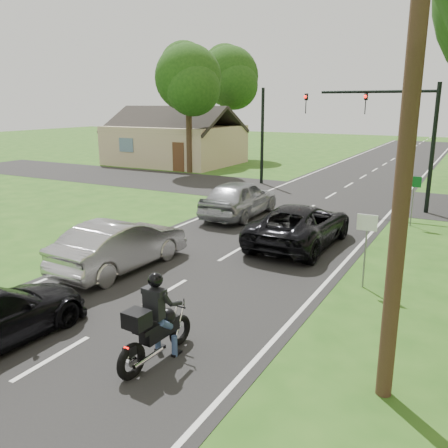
{
  "coord_description": "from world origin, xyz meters",
  "views": [
    {
      "loc": [
        7.27,
        -9.98,
        5.09
      ],
      "look_at": [
        0.2,
        3.0,
        1.3
      ],
      "focal_mm": 38.0,
      "sensor_mm": 36.0,
      "label": 1
    }
  ],
  "objects_px": {
    "motorcycle_rider": "(154,327)",
    "silver_sedan": "(121,245)",
    "dark_suv": "(300,225)",
    "sign_white": "(366,233)",
    "sign_green": "(414,189)",
    "traffic_signal": "(393,123)",
    "silver_suv": "(239,198)",
    "utility_pole_near": "(411,103)"
  },
  "relations": [
    {
      "from": "motorcycle_rider",
      "to": "silver_sedan",
      "type": "xyz_separation_m",
      "value": [
        -4.25,
        3.97,
        0.05
      ]
    },
    {
      "from": "dark_suv",
      "to": "sign_white",
      "type": "distance_m",
      "value": 4.35
    },
    {
      "from": "silver_sedan",
      "to": "sign_green",
      "type": "bearing_deg",
      "value": -123.03
    },
    {
      "from": "sign_green",
      "to": "traffic_signal",
      "type": "bearing_deg",
      "value": 117.38
    },
    {
      "from": "motorcycle_rider",
      "to": "silver_suv",
      "type": "xyz_separation_m",
      "value": [
        -4.18,
        12.07,
        0.12
      ]
    },
    {
      "from": "motorcycle_rider",
      "to": "dark_suv",
      "type": "height_order",
      "value": "motorcycle_rider"
    },
    {
      "from": "sign_green",
      "to": "sign_white",
      "type": "bearing_deg",
      "value": -91.43
    },
    {
      "from": "silver_suv",
      "to": "sign_green",
      "type": "distance_m",
      "value": 7.47
    },
    {
      "from": "silver_suv",
      "to": "traffic_signal",
      "type": "relative_size",
      "value": 0.79
    },
    {
      "from": "motorcycle_rider",
      "to": "traffic_signal",
      "type": "height_order",
      "value": "traffic_signal"
    },
    {
      "from": "silver_suv",
      "to": "sign_green",
      "type": "bearing_deg",
      "value": -165.34
    },
    {
      "from": "dark_suv",
      "to": "sign_white",
      "type": "xyz_separation_m",
      "value": [
        2.98,
        -3.06,
        0.83
      ]
    },
    {
      "from": "silver_sedan",
      "to": "utility_pole_near",
      "type": "xyz_separation_m",
      "value": [
        8.53,
        -2.9,
        4.29
      ]
    },
    {
      "from": "utility_pole_near",
      "to": "sign_green",
      "type": "relative_size",
      "value": 4.71
    },
    {
      "from": "motorcycle_rider",
      "to": "sign_green",
      "type": "distance_m",
      "value": 14.39
    },
    {
      "from": "silver_sedan",
      "to": "traffic_signal",
      "type": "distance_m",
      "value": 14.66
    },
    {
      "from": "silver_sedan",
      "to": "silver_suv",
      "type": "bearing_deg",
      "value": -87.86
    },
    {
      "from": "dark_suv",
      "to": "sign_green",
      "type": "xyz_separation_m",
      "value": [
        3.18,
        4.94,
        0.83
      ]
    },
    {
      "from": "utility_pole_near",
      "to": "sign_green",
      "type": "height_order",
      "value": "utility_pole_near"
    },
    {
      "from": "sign_green",
      "to": "silver_sedan",
      "type": "bearing_deg",
      "value": -125.63
    },
    {
      "from": "silver_sedan",
      "to": "sign_white",
      "type": "relative_size",
      "value": 2.24
    },
    {
      "from": "motorcycle_rider",
      "to": "sign_green",
      "type": "relative_size",
      "value": 1.04
    },
    {
      "from": "traffic_signal",
      "to": "sign_white",
      "type": "xyz_separation_m",
      "value": [
        1.36,
        -11.02,
        -2.54
      ]
    },
    {
      "from": "silver_suv",
      "to": "traffic_signal",
      "type": "distance_m",
      "value": 8.19
    },
    {
      "from": "utility_pole_near",
      "to": "sign_white",
      "type": "relative_size",
      "value": 4.71
    },
    {
      "from": "dark_suv",
      "to": "silver_suv",
      "type": "height_order",
      "value": "silver_suv"
    },
    {
      "from": "motorcycle_rider",
      "to": "utility_pole_near",
      "type": "height_order",
      "value": "utility_pole_near"
    },
    {
      "from": "silver_suv",
      "to": "utility_pole_near",
      "type": "distance_m",
      "value": 14.5
    },
    {
      "from": "silver_sedan",
      "to": "sign_green",
      "type": "height_order",
      "value": "sign_green"
    },
    {
      "from": "silver_sedan",
      "to": "traffic_signal",
      "type": "relative_size",
      "value": 0.75
    },
    {
      "from": "utility_pole_near",
      "to": "traffic_signal",
      "type": "bearing_deg",
      "value": 100.14
    },
    {
      "from": "dark_suv",
      "to": "utility_pole_near",
      "type": "xyz_separation_m",
      "value": [
        4.48,
        -8.04,
        4.31
      ]
    },
    {
      "from": "sign_white",
      "to": "silver_suv",
      "type": "bearing_deg",
      "value": 139.16
    },
    {
      "from": "sign_green",
      "to": "silver_suv",
      "type": "bearing_deg",
      "value": -164.53
    },
    {
      "from": "traffic_signal",
      "to": "sign_green",
      "type": "distance_m",
      "value": 4.24
    },
    {
      "from": "motorcycle_rider",
      "to": "silver_suv",
      "type": "distance_m",
      "value": 12.77
    },
    {
      "from": "motorcycle_rider",
      "to": "silver_sedan",
      "type": "bearing_deg",
      "value": 140.55
    },
    {
      "from": "utility_pole_near",
      "to": "silver_sedan",
      "type": "bearing_deg",
      "value": 161.24
    },
    {
      "from": "utility_pole_near",
      "to": "sign_white",
      "type": "xyz_separation_m",
      "value": [
        -1.5,
        4.98,
        -3.49
      ]
    },
    {
      "from": "silver_sedan",
      "to": "sign_white",
      "type": "distance_m",
      "value": 7.37
    },
    {
      "from": "traffic_signal",
      "to": "utility_pole_near",
      "type": "relative_size",
      "value": 0.64
    },
    {
      "from": "silver_sedan",
      "to": "motorcycle_rider",
      "type": "bearing_deg",
      "value": 139.54
    }
  ]
}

